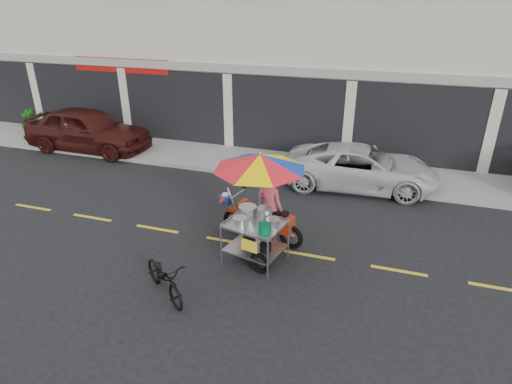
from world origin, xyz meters
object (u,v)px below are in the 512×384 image
(maroon_sedan, at_px, (88,129))
(white_pickup, at_px, (361,167))
(food_vendor_rig, at_px, (262,189))
(near_bicycle, at_px, (164,277))

(maroon_sedan, xyz_separation_m, white_pickup, (10.32, -0.31, -0.18))
(maroon_sedan, relative_size, food_vendor_rig, 1.88)
(maroon_sedan, distance_m, food_vendor_rig, 9.86)
(food_vendor_rig, bearing_deg, maroon_sedan, 162.44)
(white_pickup, bearing_deg, food_vendor_rig, 155.25)
(maroon_sedan, xyz_separation_m, near_bicycle, (7.14, -7.00, -0.42))
(white_pickup, bearing_deg, near_bicycle, 151.29)
(maroon_sedan, height_order, near_bicycle, maroon_sedan)
(maroon_sedan, height_order, food_vendor_rig, food_vendor_rig)
(near_bicycle, xyz_separation_m, food_vendor_rig, (1.37, 2.10, 1.22))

